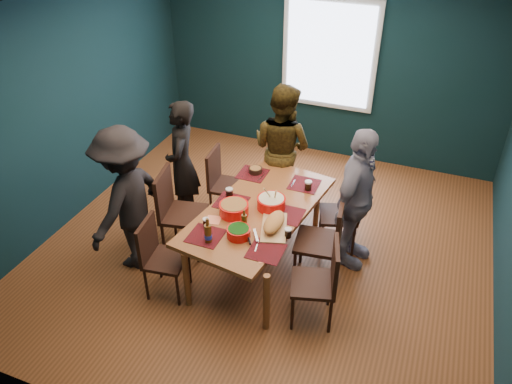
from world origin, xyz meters
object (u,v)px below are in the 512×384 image
dining_table (259,214)px  chair_left_far (222,179)px  cutting_board (274,223)px  chair_right_mid (327,236)px  chair_left_near (158,252)px  person_back (282,148)px  person_far_left (182,164)px  chair_right_far (347,209)px  chair_left_mid (175,206)px  bowl_dumpling (271,202)px  person_near_left (127,200)px  person_right (356,200)px  bowl_herbs (239,232)px  chair_right_near (323,277)px  bowl_salad (234,209)px

dining_table → chair_left_far: bearing=146.7°
cutting_board → chair_right_mid: bearing=10.7°
chair_left_near → person_back: 2.10m
person_far_left → cutting_board: size_ratio=2.53×
chair_left_near → cutting_board: 1.21m
chair_left_near → chair_right_far: (1.62, 1.41, 0.02)m
chair_left_mid → bowl_dumpling: 1.11m
person_far_left → person_near_left: 0.94m
dining_table → person_right: size_ratio=1.25×
chair_left_far → person_back: person_back is taller
bowl_dumpling → cutting_board: bearing=-65.8°
bowl_herbs → dining_table: bearing=88.6°
person_right → bowl_dumpling: bearing=122.3°
person_right → person_near_left: (-2.25, -0.90, 0.01)m
person_back → bowl_dumpling: bearing=119.8°
chair_left_far → person_far_left: bearing=-153.1°
chair_right_near → person_right: 1.02m
chair_left_far → person_far_left: 0.53m
chair_right_far → chair_left_far: bearing=159.9°
person_back → bowl_herbs: bearing=110.9°
person_near_left → bowl_salad: bearing=109.6°
chair_right_far → bowl_dumpling: (-0.71, -0.55, 0.26)m
dining_table → bowl_dumpling: bearing=35.8°
bowl_salad → person_back: bearing=87.7°
dining_table → person_back: (-0.15, 1.18, 0.17)m
chair_right_far → cutting_board: bearing=-140.5°
bowl_salad → bowl_herbs: size_ratio=1.31×
person_right → bowl_dumpling: 0.90m
chair_right_near → person_right: person_right is taller
chair_right_mid → chair_right_near: (0.11, -0.56, -0.05)m
person_near_left → person_right: bearing=115.7°
chair_left_near → person_back: person_back is taller
chair_right_near → person_near_left: (-2.17, 0.08, 0.29)m
person_far_left → bowl_dumpling: size_ratio=5.22×
person_far_left → bowl_dumpling: person_far_left is taller
person_back → bowl_dumpling: 1.15m
chair_right_near → cutting_board: 0.72m
chair_left_far → bowl_herbs: size_ratio=3.90×
chair_right_far → person_far_left: size_ratio=0.58×
person_far_left → bowl_salad: person_far_left is taller
dining_table → chair_left_mid: (-0.95, -0.13, -0.07)m
chair_left_far → bowl_herbs: chair_left_far is taller
chair_right_near → cutting_board: size_ratio=1.47×
chair_left_near → person_right: person_right is taller
dining_table → chair_right_mid: bearing=7.8°
chair_left_near → chair_right_mid: chair_right_mid is taller
bowl_salad → person_far_left: bearing=146.7°
bowl_salad → bowl_herbs: 0.38m
cutting_board → bowl_salad: bearing=153.9°
chair_right_far → person_back: size_ratio=0.55×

